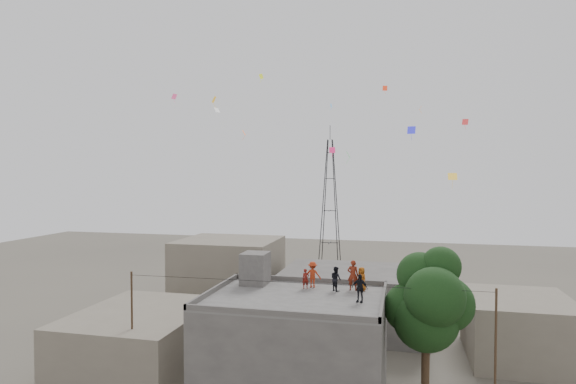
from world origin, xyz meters
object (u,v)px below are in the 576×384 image
(tree, at_px, (429,302))
(person_red_adult, at_px, (353,275))
(stair_head_box, at_px, (255,268))
(transmission_tower, at_px, (330,204))
(person_dark_adult, at_px, (360,288))

(tree, relative_size, person_red_adult, 4.99)
(stair_head_box, relative_size, tree, 0.22)
(tree, bearing_deg, transmission_tower, 106.09)
(stair_head_box, distance_m, person_red_adult, 6.24)
(stair_head_box, xyz_separation_m, person_dark_adult, (6.87, -2.92, -0.23))
(stair_head_box, bearing_deg, person_dark_adult, -23.00)
(tree, relative_size, person_dark_adult, 5.88)
(stair_head_box, xyz_separation_m, transmission_tower, (-0.80, 37.40, 1.97))
(transmission_tower, height_order, person_dark_adult, transmission_tower)
(stair_head_box, height_order, tree, tree)
(tree, bearing_deg, person_red_adult, 157.96)
(stair_head_box, distance_m, tree, 10.80)
(stair_head_box, bearing_deg, transmission_tower, 91.23)
(transmission_tower, distance_m, person_red_adult, 38.35)
(person_dark_adult, bearing_deg, person_red_adult, 118.33)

